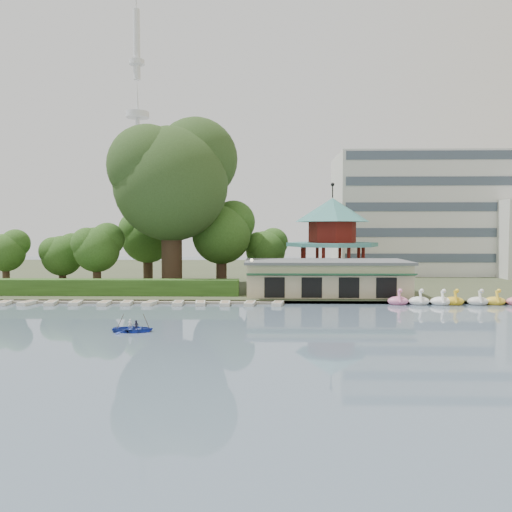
{
  "coord_description": "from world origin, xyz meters",
  "views": [
    {
      "loc": [
        3.12,
        -35.47,
        7.8
      ],
      "look_at": [
        2.0,
        18.0,
        5.0
      ],
      "focal_mm": 35.0,
      "sensor_mm": 36.0,
      "label": 1
    }
  ],
  "objects_px": {
    "big_tree": "(173,176)",
    "dock": "(125,302)",
    "boathouse": "(326,277)",
    "pavilion": "(332,232)",
    "rowboat_with_passengers": "(133,326)"
  },
  "relations": [
    {
      "from": "pavilion",
      "to": "rowboat_with_passengers",
      "type": "distance_m",
      "value": 36.09
    },
    {
      "from": "dock",
      "to": "boathouse",
      "type": "height_order",
      "value": "boathouse"
    },
    {
      "from": "boathouse",
      "to": "pavilion",
      "type": "distance_m",
      "value": 11.43
    },
    {
      "from": "boathouse",
      "to": "pavilion",
      "type": "bearing_deg",
      "value": 78.72
    },
    {
      "from": "boathouse",
      "to": "rowboat_with_passengers",
      "type": "distance_m",
      "value": 26.21
    },
    {
      "from": "boathouse",
      "to": "big_tree",
      "type": "height_order",
      "value": "big_tree"
    },
    {
      "from": "big_tree",
      "to": "boathouse",
      "type": "bearing_deg",
      "value": -18.42
    },
    {
      "from": "rowboat_with_passengers",
      "to": "pavilion",
      "type": "bearing_deg",
      "value": 57.37
    },
    {
      "from": "big_tree",
      "to": "rowboat_with_passengers",
      "type": "distance_m",
      "value": 29.75
    },
    {
      "from": "dock",
      "to": "boathouse",
      "type": "bearing_deg",
      "value": 12.24
    },
    {
      "from": "big_tree",
      "to": "rowboat_with_passengers",
      "type": "bearing_deg",
      "value": -86.24
    },
    {
      "from": "pavilion",
      "to": "big_tree",
      "type": "distance_m",
      "value": 22.35
    },
    {
      "from": "big_tree",
      "to": "dock",
      "type": "bearing_deg",
      "value": -106.16
    },
    {
      "from": "dock",
      "to": "boathouse",
      "type": "xyz_separation_m",
      "value": [
        22.0,
        4.77,
        2.25
      ]
    },
    {
      "from": "dock",
      "to": "big_tree",
      "type": "height_order",
      "value": "big_tree"
    }
  ]
}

